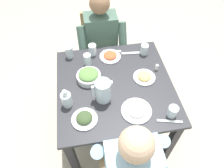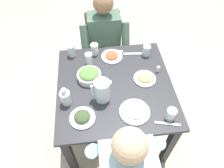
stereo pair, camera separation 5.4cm
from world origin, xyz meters
name	(u,v)px [view 1 (the left image)]	position (x,y,z in m)	size (l,w,h in m)	color
ground_plane	(114,125)	(0.00, 0.00, 0.00)	(8.00, 8.00, 0.00)	#B7AD99
dining_table	(115,92)	(0.00, 0.00, 0.61)	(0.95, 0.95, 0.72)	#2D2D33
chair_near	(101,45)	(0.02, -0.78, 0.49)	(0.40, 0.40, 0.87)	tan
diner_near	(103,47)	(0.02, -0.58, 0.63)	(0.48, 0.53, 1.16)	#4C6B5B
diner_far	(128,157)	(0.01, 0.58, 0.63)	(0.48, 0.53, 1.16)	#9EC6E0
water_pitcher	(103,91)	(0.11, 0.12, 0.82)	(0.16, 0.12, 0.19)	silver
salad_bowl	(89,76)	(0.21, -0.09, 0.76)	(0.20, 0.20, 0.09)	white
plate_yoghurt	(136,110)	(-0.11, 0.28, 0.74)	(0.23, 0.23, 0.04)	white
plate_fries	(144,77)	(-0.26, -0.03, 0.74)	(0.19, 0.19, 0.05)	white
plate_rice_curry	(110,56)	(-0.01, -0.33, 0.74)	(0.20, 0.20, 0.04)	white
plate_dolmas	(84,118)	(0.28, 0.29, 0.74)	(0.19, 0.19, 0.05)	white
water_glass_far_right	(88,60)	(0.20, -0.27, 0.78)	(0.07, 0.07, 0.11)	silver
water_glass_by_pitcher	(144,49)	(-0.34, -0.33, 0.77)	(0.07, 0.07, 0.10)	silver
water_glass_near_left	(93,50)	(0.14, -0.40, 0.77)	(0.07, 0.07, 0.11)	silver
water_glass_center	(173,111)	(-0.36, 0.36, 0.77)	(0.07, 0.07, 0.09)	silver
water_glass_near_right	(69,52)	(0.35, -0.40, 0.78)	(0.07, 0.07, 0.11)	silver
oil_carafe	(67,100)	(0.39, 0.13, 0.78)	(0.08, 0.08, 0.16)	silver
salt_shaker	(157,67)	(-0.39, -0.11, 0.75)	(0.03, 0.03, 0.05)	white
fork_near	(130,53)	(-0.21, -0.35, 0.72)	(0.17, 0.03, 0.01)	silver
knife_near	(170,121)	(-0.33, 0.41, 0.72)	(0.18, 0.02, 0.01)	silver
fork_far	(112,51)	(-0.05, -0.40, 0.72)	(0.17, 0.03, 0.01)	silver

